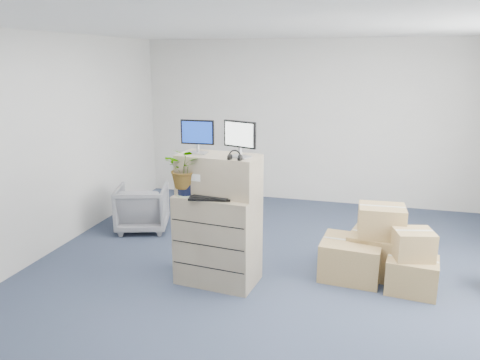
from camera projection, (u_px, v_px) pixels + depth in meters
name	position (u px, v px, depth m)	size (l,w,h in m)	color
ground	(270.00, 291.00, 5.14)	(7.00, 7.00, 0.00)	#212D3C
wall_back	(313.00, 122.00, 8.06)	(6.00, 0.02, 2.80)	beige
filing_cabinet_lower	(218.00, 239.00, 5.25)	(0.88, 0.54, 1.03)	gray
filing_cabinet_upper	(219.00, 174.00, 5.10)	(0.88, 0.44, 0.44)	gray
monitor_left	(197.00, 135.00, 5.06)	(0.37, 0.15, 0.37)	#99999E
monitor_right	(240.00, 137.00, 4.86)	(0.38, 0.21, 0.38)	#99999E
headphones	(235.00, 156.00, 4.78)	(0.14, 0.14, 0.02)	black
keyboard	(210.00, 198.00, 4.97)	(0.45, 0.19, 0.02)	black
mouse	(242.00, 198.00, 4.93)	(0.10, 0.06, 0.03)	silver
water_bottle	(230.00, 182.00, 5.09)	(0.08, 0.08, 0.28)	#989CA1
phone_dock	(212.00, 190.00, 5.14)	(0.07, 0.06, 0.14)	silver
external_drive	(247.00, 193.00, 5.11)	(0.18, 0.13, 0.05)	black
tissue_box	(245.00, 188.00, 5.04)	(0.22, 0.11, 0.08)	#43A3E5
potted_plant	(185.00, 174.00, 5.04)	(0.46, 0.50, 0.43)	#ADC59E
office_chair	(142.00, 206.00, 6.89)	(0.71, 0.67, 0.73)	slate
cardboard_boxes	(398.00, 257.00, 5.30)	(2.48, 0.95, 0.85)	olive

